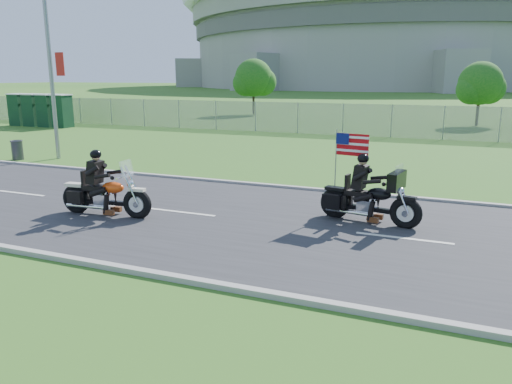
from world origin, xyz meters
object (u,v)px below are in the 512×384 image
at_px(motorcycle_lead, 104,196).
at_px(trash_can, 17,150).
at_px(porta_toilet_c, 33,111).
at_px(porta_toilet_d, 19,110).
at_px(streetlight, 51,30).
at_px(motorcycle_follow, 369,200).
at_px(porta_toilet_a, 62,112).
at_px(porta_toilet_b, 47,111).

distance_m(motorcycle_lead, trash_can, 11.48).
height_order(motorcycle_lead, trash_can, motorcycle_lead).
xyz_separation_m(porta_toilet_c, porta_toilet_d, (-1.40, 0.00, 0.00)).
bearing_deg(streetlight, motorcycle_lead, -41.12).
distance_m(porta_toilet_c, motorcycle_follow, 32.06).
height_order(streetlight, motorcycle_lead, streetlight).
height_order(porta_toilet_d, motorcycle_lead, porta_toilet_d).
distance_m(streetlight, porta_toilet_a, 15.39).
relative_size(streetlight, porta_toilet_c, 4.35).
xyz_separation_m(streetlight, porta_toilet_c, (-12.82, 10.78, -4.49)).
relative_size(streetlight, motorcycle_lead, 3.68).
bearing_deg(porta_toilet_a, porta_toilet_d, 180.00).
relative_size(motorcycle_lead, motorcycle_follow, 1.01).
distance_m(porta_toilet_a, motorcycle_follow, 29.66).
bearing_deg(porta_toilet_c, porta_toilet_d, 180.00).
distance_m(porta_toilet_a, porta_toilet_c, 2.80).
bearing_deg(porta_toilet_b, motorcycle_lead, -42.43).
distance_m(streetlight, porta_toilet_d, 18.40).
xyz_separation_m(streetlight, porta_toilet_a, (-10.02, 10.78, -4.49)).
height_order(porta_toilet_c, porta_toilet_d, same).
bearing_deg(porta_toilet_c, motorcycle_lead, -40.48).
bearing_deg(porta_toilet_d, trash_can, -43.17).
xyz_separation_m(streetlight, porta_toilet_b, (-11.42, 10.78, -4.49)).
bearing_deg(porta_toilet_d, porta_toilet_b, 0.00).
bearing_deg(motorcycle_follow, streetlight, 169.98).
bearing_deg(trash_can, porta_toilet_b, 129.75).
xyz_separation_m(motorcycle_follow, trash_can, (-16.45, 4.02, -0.19)).
height_order(motorcycle_lead, motorcycle_follow, motorcycle_follow).
height_order(porta_toilet_b, trash_can, porta_toilet_b).
distance_m(porta_toilet_a, motorcycle_lead, 25.67).
xyz_separation_m(porta_toilet_d, motorcycle_lead, (22.49, -18.00, -0.58)).
xyz_separation_m(porta_toilet_d, motorcycle_follow, (29.19, -15.97, -0.53)).
height_order(porta_toilet_d, motorcycle_follow, porta_toilet_d).
relative_size(streetlight, porta_toilet_a, 4.35).
xyz_separation_m(porta_toilet_d, trash_can, (12.74, -11.95, -0.73)).
height_order(porta_toilet_b, porta_toilet_c, same).
bearing_deg(streetlight, trash_can, -141.69).
relative_size(porta_toilet_b, porta_toilet_c, 1.00).
xyz_separation_m(motorcycle_lead, trash_can, (-9.75, 6.06, -0.15)).
height_order(porta_toilet_d, trash_can, porta_toilet_d).
relative_size(porta_toilet_b, porta_toilet_d, 1.00).
xyz_separation_m(porta_toilet_b, porta_toilet_d, (-2.80, 0.00, 0.00)).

